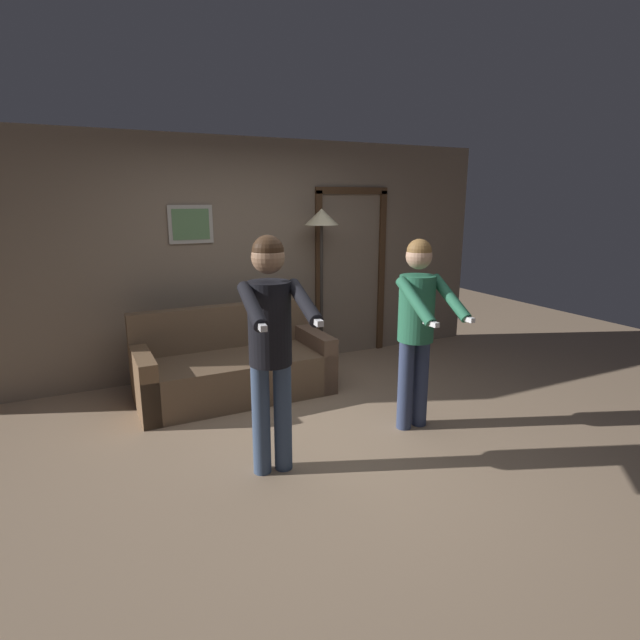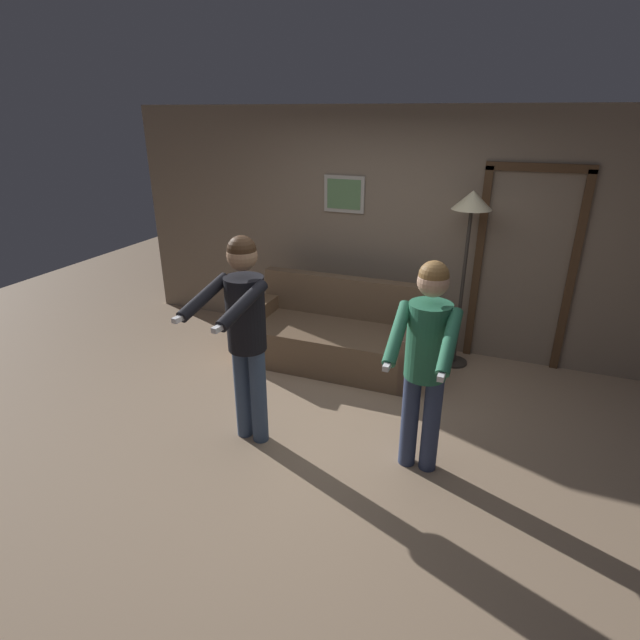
{
  "view_description": "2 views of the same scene",
  "coord_description": "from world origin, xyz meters",
  "px_view_note": "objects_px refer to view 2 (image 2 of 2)",
  "views": [
    {
      "loc": [
        -1.65,
        -3.38,
        1.94
      ],
      "look_at": [
        -0.07,
        -0.11,
        1.06
      ],
      "focal_mm": 28.0,
      "sensor_mm": 36.0,
      "label": 1
    },
    {
      "loc": [
        1.32,
        -3.27,
        2.53
      ],
      "look_at": [
        0.01,
        -0.04,
        1.07
      ],
      "focal_mm": 28.0,
      "sensor_mm": 36.0,
      "label": 2
    }
  ],
  "objects_px": {
    "couch": "(336,338)",
    "person_standing_left": "(245,323)",
    "person_standing_right": "(426,352)",
    "torchiere_lamp": "(470,218)"
  },
  "relations": [
    {
      "from": "couch",
      "to": "person_standing_left",
      "type": "relative_size",
      "value": 1.11
    },
    {
      "from": "person_standing_left",
      "to": "person_standing_right",
      "type": "distance_m",
      "value": 1.37
    },
    {
      "from": "couch",
      "to": "torchiere_lamp",
      "type": "bearing_deg",
      "value": 20.24
    },
    {
      "from": "torchiere_lamp",
      "to": "person_standing_right",
      "type": "relative_size",
      "value": 1.13
    },
    {
      "from": "person_standing_left",
      "to": "torchiere_lamp",
      "type": "bearing_deg",
      "value": 55.64
    },
    {
      "from": "person_standing_right",
      "to": "couch",
      "type": "bearing_deg",
      "value": 130.15
    },
    {
      "from": "couch",
      "to": "torchiere_lamp",
      "type": "relative_size",
      "value": 1.04
    },
    {
      "from": "torchiere_lamp",
      "to": "person_standing_right",
      "type": "xyz_separation_m",
      "value": [
        -0.02,
        -1.85,
        -0.6
      ]
    },
    {
      "from": "couch",
      "to": "person_standing_left",
      "type": "distance_m",
      "value": 1.75
    },
    {
      "from": "couch",
      "to": "person_standing_right",
      "type": "distance_m",
      "value": 1.97
    }
  ]
}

